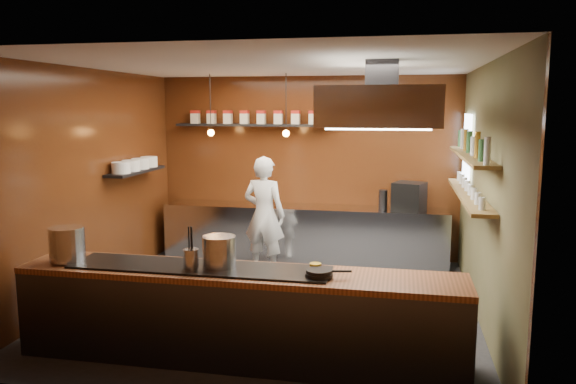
% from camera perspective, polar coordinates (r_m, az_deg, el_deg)
% --- Properties ---
extents(floor, '(5.00, 5.00, 0.00)m').
position_cam_1_polar(floor, '(7.30, -1.36, -11.38)').
color(floor, black).
rests_on(floor, ground).
extents(back_wall, '(5.00, 0.00, 5.00)m').
position_cam_1_polar(back_wall, '(9.37, 1.99, 2.51)').
color(back_wall, '#3E160B').
rests_on(back_wall, ground).
extents(left_wall, '(0.00, 5.00, 5.00)m').
position_cam_1_polar(left_wall, '(7.87, -19.46, 0.86)').
color(left_wall, '#3E160B').
rests_on(left_wall, ground).
extents(right_wall, '(0.00, 5.00, 5.00)m').
position_cam_1_polar(right_wall, '(6.83, 19.50, -0.26)').
color(right_wall, brown).
rests_on(right_wall, ground).
extents(ceiling, '(5.00, 5.00, 0.00)m').
position_cam_1_polar(ceiling, '(6.88, -1.46, 12.82)').
color(ceiling, silver).
rests_on(ceiling, back_wall).
extents(window_pane, '(0.00, 1.00, 1.00)m').
position_cam_1_polar(window_pane, '(8.46, 17.72, 4.17)').
color(window_pane, white).
rests_on(window_pane, right_wall).
extents(prep_counter, '(4.60, 0.65, 0.90)m').
position_cam_1_polar(prep_counter, '(9.22, 1.61, -4.21)').
color(prep_counter, silver).
rests_on(prep_counter, floor).
extents(pass_counter, '(4.40, 0.72, 0.94)m').
position_cam_1_polar(pass_counter, '(5.69, -5.07, -12.33)').
color(pass_counter, '#38383D').
rests_on(pass_counter, floor).
extents(tin_shelf, '(2.60, 0.26, 0.04)m').
position_cam_1_polar(tin_shelf, '(9.37, -3.61, 6.80)').
color(tin_shelf, black).
rests_on(tin_shelf, back_wall).
extents(plate_shelf, '(0.30, 1.40, 0.04)m').
position_cam_1_polar(plate_shelf, '(8.66, -15.19, 2.05)').
color(plate_shelf, black).
rests_on(plate_shelf, left_wall).
extents(bottle_shelf_upper, '(0.26, 2.80, 0.04)m').
position_cam_1_polar(bottle_shelf_upper, '(7.06, 18.05, 3.52)').
color(bottle_shelf_upper, brown).
rests_on(bottle_shelf_upper, right_wall).
extents(bottle_shelf_lower, '(0.26, 2.80, 0.04)m').
position_cam_1_polar(bottle_shelf_lower, '(7.11, 17.87, -0.25)').
color(bottle_shelf_lower, brown).
rests_on(bottle_shelf_lower, right_wall).
extents(extractor_hood, '(1.20, 2.00, 0.72)m').
position_cam_1_polar(extractor_hood, '(6.29, 9.48, 8.59)').
color(extractor_hood, '#38383D').
rests_on(extractor_hood, ceiling).
extents(pendant_left, '(0.10, 0.10, 0.95)m').
position_cam_1_polar(pendant_left, '(8.89, -7.85, 6.32)').
color(pendant_left, black).
rests_on(pendant_left, ceiling).
extents(pendant_right, '(0.10, 0.10, 0.95)m').
position_cam_1_polar(pendant_right, '(8.57, -0.20, 6.32)').
color(pendant_right, black).
rests_on(pendant_right, ceiling).
extents(storage_tins, '(2.43, 0.13, 0.22)m').
position_cam_1_polar(storage_tins, '(9.33, -2.72, 7.60)').
color(storage_tins, beige).
rests_on(storage_tins, tin_shelf).
extents(plate_stacks, '(0.26, 1.16, 0.16)m').
position_cam_1_polar(plate_stacks, '(8.65, -15.21, 2.70)').
color(plate_stacks, white).
rests_on(plate_stacks, plate_shelf).
extents(bottles, '(0.06, 2.66, 0.24)m').
position_cam_1_polar(bottles, '(7.05, 18.10, 4.65)').
color(bottles, silver).
rests_on(bottles, bottle_shelf_upper).
extents(wine_glasses, '(0.07, 2.37, 0.13)m').
position_cam_1_polar(wine_glasses, '(7.10, 17.90, 0.42)').
color(wine_glasses, silver).
rests_on(wine_glasses, bottle_shelf_lower).
extents(stockpot_large, '(0.42, 0.42, 0.34)m').
position_cam_1_polar(stockpot_large, '(6.19, -21.54, -4.91)').
color(stockpot_large, '#B9BCC1').
rests_on(stockpot_large, pass_counter).
extents(stockpot_small, '(0.40, 0.40, 0.31)m').
position_cam_1_polar(stockpot_small, '(5.57, -7.01, -6.02)').
color(stockpot_small, '#B5B8BC').
rests_on(stockpot_small, pass_counter).
extents(utensil_crock, '(0.16, 0.16, 0.19)m').
position_cam_1_polar(utensil_crock, '(5.57, -9.84, -6.69)').
color(utensil_crock, '#B6B8BD').
rests_on(utensil_crock, pass_counter).
extents(frying_pan, '(0.43, 0.26, 0.07)m').
position_cam_1_polar(frying_pan, '(5.27, 3.24, -8.21)').
color(frying_pan, black).
rests_on(frying_pan, pass_counter).
extents(butter_jar, '(0.15, 0.15, 0.10)m').
position_cam_1_polar(butter_jar, '(5.41, 2.81, -7.76)').
color(butter_jar, gold).
rests_on(butter_jar, pass_counter).
extents(espresso_machine, '(0.56, 0.55, 0.44)m').
position_cam_1_polar(espresso_machine, '(8.90, 12.21, -0.46)').
color(espresso_machine, black).
rests_on(espresso_machine, prep_counter).
extents(chef, '(0.71, 0.53, 1.78)m').
position_cam_1_polar(chef, '(8.44, -2.43, -2.36)').
color(chef, white).
rests_on(chef, floor).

